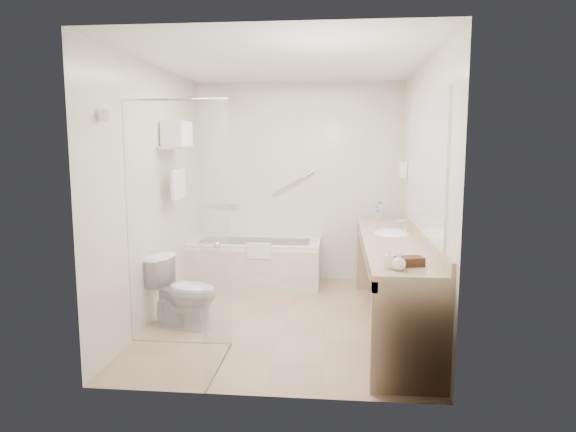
# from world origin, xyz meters

# --- Properties ---
(floor) EXTENTS (3.20, 3.20, 0.00)m
(floor) POSITION_xyz_m (0.00, 0.00, 0.00)
(floor) COLOR tan
(floor) RESTS_ON ground
(ceiling) EXTENTS (2.60, 3.20, 0.10)m
(ceiling) POSITION_xyz_m (0.00, 0.00, 2.50)
(ceiling) COLOR white
(ceiling) RESTS_ON wall_back
(wall_back) EXTENTS (2.60, 0.10, 2.50)m
(wall_back) POSITION_xyz_m (0.00, 1.60, 1.25)
(wall_back) COLOR beige
(wall_back) RESTS_ON ground
(wall_front) EXTENTS (2.60, 0.10, 2.50)m
(wall_front) POSITION_xyz_m (0.00, -1.60, 1.25)
(wall_front) COLOR beige
(wall_front) RESTS_ON ground
(wall_left) EXTENTS (0.10, 3.20, 2.50)m
(wall_left) POSITION_xyz_m (-1.30, 0.00, 1.25)
(wall_left) COLOR beige
(wall_left) RESTS_ON ground
(wall_right) EXTENTS (0.10, 3.20, 2.50)m
(wall_right) POSITION_xyz_m (1.30, 0.00, 1.25)
(wall_right) COLOR beige
(wall_right) RESTS_ON ground
(bathtub) EXTENTS (1.60, 0.73, 0.59)m
(bathtub) POSITION_xyz_m (-0.50, 1.24, 0.28)
(bathtub) COLOR white
(bathtub) RESTS_ON floor
(grab_bar_short) EXTENTS (0.40, 0.03, 0.03)m
(grab_bar_short) POSITION_xyz_m (-0.95, 1.56, 0.95)
(grab_bar_short) COLOR silver
(grab_bar_short) RESTS_ON wall_back
(grab_bar_long) EXTENTS (0.53, 0.03, 0.33)m
(grab_bar_long) POSITION_xyz_m (-0.05, 1.56, 1.25)
(grab_bar_long) COLOR silver
(grab_bar_long) RESTS_ON wall_back
(shower_enclosure) EXTENTS (0.96, 0.91, 2.11)m
(shower_enclosure) POSITION_xyz_m (-0.63, -0.93, 1.07)
(shower_enclosure) COLOR silver
(shower_enclosure) RESTS_ON floor
(towel_shelf) EXTENTS (0.24, 0.55, 0.81)m
(towel_shelf) POSITION_xyz_m (-1.17, 0.35, 1.75)
(towel_shelf) COLOR silver
(towel_shelf) RESTS_ON wall_left
(vanity_counter) EXTENTS (0.55, 2.70, 0.95)m
(vanity_counter) POSITION_xyz_m (1.02, -0.15, 0.64)
(vanity_counter) COLOR tan
(vanity_counter) RESTS_ON floor
(sink) EXTENTS (0.40, 0.52, 0.14)m
(sink) POSITION_xyz_m (1.05, 0.25, 0.82)
(sink) COLOR white
(sink) RESTS_ON vanity_counter
(faucet) EXTENTS (0.03, 0.03, 0.14)m
(faucet) POSITION_xyz_m (1.20, 0.25, 0.93)
(faucet) COLOR silver
(faucet) RESTS_ON vanity_counter
(mirror) EXTENTS (0.02, 2.00, 1.20)m
(mirror) POSITION_xyz_m (1.29, -0.15, 1.55)
(mirror) COLOR silver
(mirror) RESTS_ON wall_right
(hairdryer_unit) EXTENTS (0.08, 0.10, 0.18)m
(hairdryer_unit) POSITION_xyz_m (1.25, 1.05, 1.45)
(hairdryer_unit) COLOR silver
(hairdryer_unit) RESTS_ON wall_right
(toilet) EXTENTS (0.75, 0.54, 0.67)m
(toilet) POSITION_xyz_m (-0.95, -0.28, 0.33)
(toilet) COLOR white
(toilet) RESTS_ON floor
(amenity_basket) EXTENTS (0.22, 0.18, 0.06)m
(amenity_basket) POSITION_xyz_m (1.04, -1.16, 0.88)
(amenity_basket) COLOR #462819
(amenity_basket) RESTS_ON vanity_counter
(soap_bottle_a) EXTENTS (0.08, 0.15, 0.07)m
(soap_bottle_a) POSITION_xyz_m (0.88, -1.26, 0.88)
(soap_bottle_a) COLOR silver
(soap_bottle_a) RESTS_ON vanity_counter
(soap_bottle_b) EXTENTS (0.11, 0.13, 0.10)m
(soap_bottle_b) POSITION_xyz_m (0.95, -1.31, 0.90)
(soap_bottle_b) COLOR silver
(soap_bottle_b) RESTS_ON vanity_counter
(water_bottle_left) EXTENTS (0.06, 0.06, 0.21)m
(water_bottle_left) POSITION_xyz_m (0.93, 0.45, 0.95)
(water_bottle_left) COLOR silver
(water_bottle_left) RESTS_ON vanity_counter
(water_bottle_mid) EXTENTS (0.05, 0.05, 0.17)m
(water_bottle_mid) POSITION_xyz_m (0.97, 1.10, 0.93)
(water_bottle_mid) COLOR silver
(water_bottle_mid) RESTS_ON vanity_counter
(water_bottle_right) EXTENTS (0.07, 0.07, 0.22)m
(water_bottle_right) POSITION_xyz_m (0.99, 1.10, 0.95)
(water_bottle_right) COLOR silver
(water_bottle_right) RESTS_ON vanity_counter
(drinking_glass_near) EXTENTS (0.07, 0.07, 0.09)m
(drinking_glass_near) POSITION_xyz_m (0.95, 0.17, 0.89)
(drinking_glass_near) COLOR silver
(drinking_glass_near) RESTS_ON vanity_counter
(drinking_glass_far) EXTENTS (0.08, 0.08, 0.08)m
(drinking_glass_far) POSITION_xyz_m (0.85, 0.23, 0.89)
(drinking_glass_far) COLOR silver
(drinking_glass_far) RESTS_ON vanity_counter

